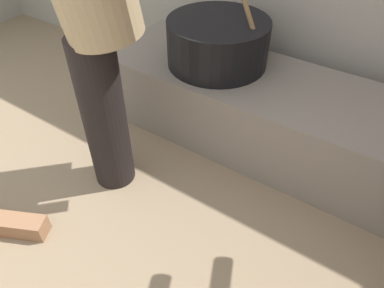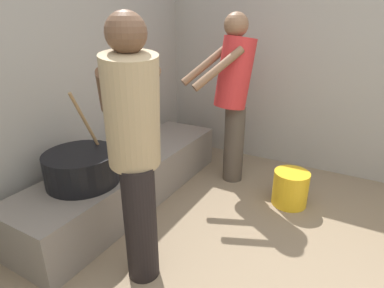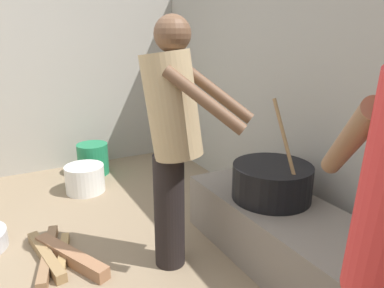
# 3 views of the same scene
# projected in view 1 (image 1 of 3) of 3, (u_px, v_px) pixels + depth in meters

# --- Properties ---
(hearth_ledge) EXTENTS (2.20, 0.60, 0.40)m
(hearth_ledge) POSITION_uv_depth(u_px,v_px,m) (295.00, 124.00, 1.90)
(hearth_ledge) COLOR slate
(hearth_ledge) RESTS_ON ground_plane
(cooking_pot_main) EXTENTS (0.54, 0.54, 0.69)m
(cooking_pot_main) POSITION_uv_depth(u_px,v_px,m) (218.00, 42.00, 1.90)
(cooking_pot_main) COLOR black
(cooking_pot_main) RESTS_ON hearth_ledge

